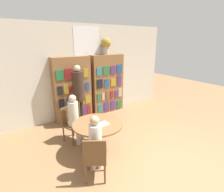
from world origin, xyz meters
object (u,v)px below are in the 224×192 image
(reading_table, at_px, (98,128))
(flower_vase, at_px, (106,44))
(seated_reader_right, at_px, (96,142))
(librarian_standing, at_px, (78,89))
(chair_left_side, at_px, (70,122))
(chair_near_camera, at_px, (95,157))
(bookshelf_left, at_px, (72,89))
(bookshelf_right, at_px, (107,84))
(seated_reader_left, at_px, (75,116))

(reading_table, bearing_deg, flower_vase, 53.24)
(flower_vase, relative_size, seated_reader_right, 0.44)
(flower_vase, distance_m, librarian_standing, 1.84)
(flower_vase, height_order, reading_table, flower_vase)
(reading_table, height_order, chair_left_side, chair_left_side)
(flower_vase, height_order, chair_near_camera, flower_vase)
(bookshelf_left, height_order, reading_table, bookshelf_left)
(seated_reader_right, bearing_deg, chair_near_camera, -90.00)
(chair_near_camera, xyz_separation_m, seated_reader_right, (0.10, 0.16, 0.19))
(flower_vase, bearing_deg, bookshelf_left, -179.77)
(bookshelf_left, distance_m, seated_reader_right, 2.69)
(librarian_standing, bearing_deg, seated_reader_right, -105.86)
(bookshelf_left, bearing_deg, bookshelf_right, 0.02)
(seated_reader_right, bearing_deg, bookshelf_right, 86.12)
(flower_vase, distance_m, chair_left_side, 2.85)
(reading_table, distance_m, seated_reader_right, 0.72)
(chair_left_side, bearing_deg, bookshelf_left, -137.15)
(flower_vase, relative_size, chair_near_camera, 0.60)
(chair_left_side, height_order, seated_reader_right, seated_reader_right)
(bookshelf_right, relative_size, reading_table, 1.80)
(bookshelf_right, distance_m, reading_table, 2.55)
(reading_table, bearing_deg, bookshelf_left, 83.55)
(bookshelf_left, relative_size, reading_table, 1.80)
(flower_vase, relative_size, reading_table, 0.48)
(reading_table, relative_size, seated_reader_left, 0.90)
(chair_near_camera, height_order, seated_reader_right, seated_reader_right)
(bookshelf_left, distance_m, reading_table, 2.06)
(bookshelf_right, bearing_deg, flower_vase, 172.57)
(bookshelf_left, xyz_separation_m, chair_left_side, (-0.56, -1.16, -0.51))
(chair_left_side, bearing_deg, chair_near_camera, 63.00)
(bookshelf_left, distance_m, chair_left_side, 1.38)
(bookshelf_right, relative_size, chair_left_side, 2.25)
(bookshelf_right, height_order, chair_near_camera, bookshelf_right)
(bookshelf_right, height_order, chair_left_side, bookshelf_right)
(seated_reader_right, relative_size, librarian_standing, 0.68)
(chair_left_side, bearing_deg, flower_vase, -169.00)
(bookshelf_right, bearing_deg, bookshelf_left, -179.98)
(reading_table, xyz_separation_m, seated_reader_left, (-0.26, 0.67, 0.12))
(seated_reader_right, height_order, librarian_standing, librarian_standing)
(bookshelf_left, distance_m, seated_reader_left, 1.45)
(bookshelf_left, bearing_deg, seated_reader_right, -103.20)
(chair_near_camera, bearing_deg, chair_left_side, 117.00)
(seated_reader_left, bearing_deg, librarian_standing, -141.38)
(seated_reader_right, distance_m, librarian_standing, 2.23)
(seated_reader_left, relative_size, seated_reader_right, 1.01)
(flower_vase, xyz_separation_m, librarian_standing, (-1.28, -0.51, -1.22))
(bookshelf_left, distance_m, flower_vase, 1.86)
(bookshelf_left, bearing_deg, seated_reader_left, -110.21)
(reading_table, xyz_separation_m, seated_reader_right, (-0.38, -0.60, 0.10))
(chair_left_side, xyz_separation_m, seated_reader_right, (-0.05, -1.44, 0.19))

